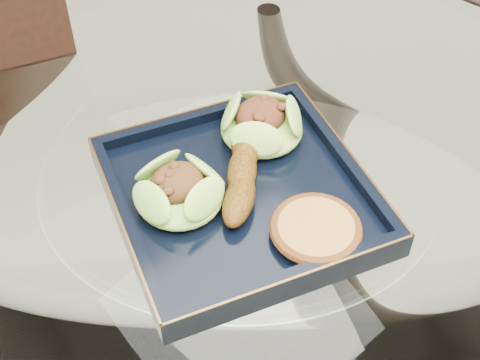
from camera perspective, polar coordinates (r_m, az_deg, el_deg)
dining_table at (r=0.88m, az=0.01°, el=-8.73°), size 1.13×1.13×0.77m
navy_plate at (r=0.74m, az=-0.00°, el=-1.59°), size 0.33×0.33×0.02m
lettuce_wrap_left at (r=0.71m, az=-5.20°, el=-1.09°), size 0.12×0.12×0.03m
lettuce_wrap_right at (r=0.79m, az=1.87°, el=4.69°), size 0.12×0.12×0.03m
roasted_plantain at (r=0.74m, az=0.18°, el=0.74°), size 0.13×0.13×0.03m
crumb_patty at (r=0.69m, az=6.48°, el=-4.29°), size 0.10×0.10×0.02m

